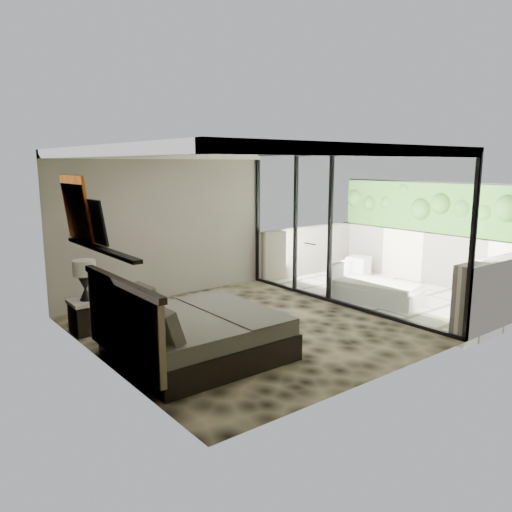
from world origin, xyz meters
TOP-DOWN VIEW (x-y plane):
  - floor at (0.00, 0.00)m, footprint 5.00×5.00m
  - ceiling at (0.00, 0.00)m, footprint 4.50×5.00m
  - back_wall at (0.00, 2.49)m, footprint 4.50×0.02m
  - left_wall at (-2.24, 0.00)m, footprint 0.02×5.00m
  - glass_wall at (2.25, 0.00)m, footprint 0.08×5.00m
  - terrace_slab at (3.75, 0.00)m, footprint 3.00×5.00m
  - parapet_far at (5.10, 0.00)m, footprint 0.30×5.00m
  - foliage_hedge at (5.10, 0.00)m, footprint 0.36×4.60m
  - picture_ledge at (-2.18, 0.10)m, footprint 0.12×2.20m
  - bed at (-1.26, -0.53)m, footprint 2.11×2.04m
  - nightstand at (-1.98, 1.35)m, footprint 0.55×0.55m
  - table_lamp at (-1.99, 1.34)m, footprint 0.34×0.34m
  - abstract_canvas at (-2.19, 0.91)m, footprint 0.13×0.90m
  - framed_print at (-2.14, 0.31)m, footprint 0.11×0.50m
  - ottoman at (4.39, 1.40)m, footprint 0.56×0.56m
  - lounger at (2.94, -0.20)m, footprint 1.19×1.82m

SIDE VIEW (x-z plane):
  - terrace_slab at x=3.75m, z-range -0.12..0.00m
  - floor at x=0.00m, z-range 0.00..0.00m
  - lounger at x=2.94m, z-range -0.12..0.53m
  - ottoman at x=4.39m, z-range 0.00..0.45m
  - nightstand at x=-1.98m, z-range 0.00..0.50m
  - bed at x=-1.26m, z-range -0.24..0.93m
  - parapet_far at x=5.10m, z-range 0.00..1.10m
  - table_lamp at x=-1.99m, z-range 0.61..1.23m
  - back_wall at x=0.00m, z-range 0.00..2.80m
  - left_wall at x=-2.24m, z-range 0.00..2.80m
  - glass_wall at x=2.25m, z-range 0.00..2.80m
  - picture_ledge at x=-2.18m, z-range 1.48..1.52m
  - foliage_hedge at x=5.10m, z-range 1.10..2.20m
  - framed_print at x=-2.14m, z-range 1.53..2.12m
  - abstract_canvas at x=-2.19m, z-range 1.53..2.42m
  - ceiling at x=0.00m, z-range 2.78..2.80m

